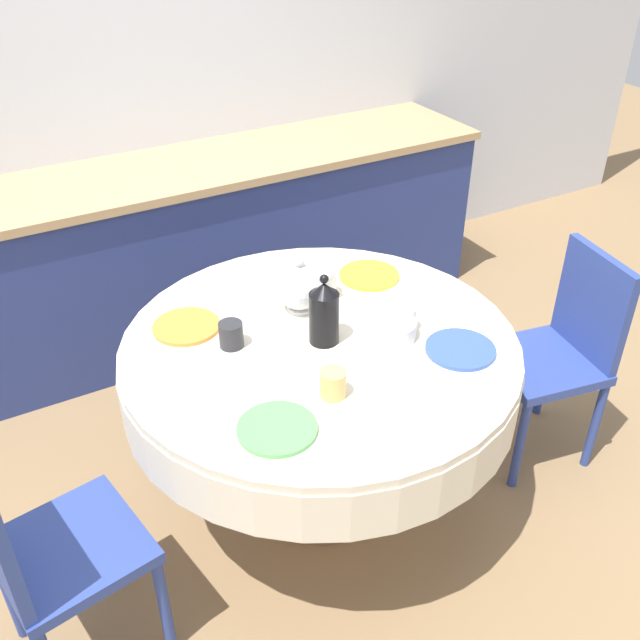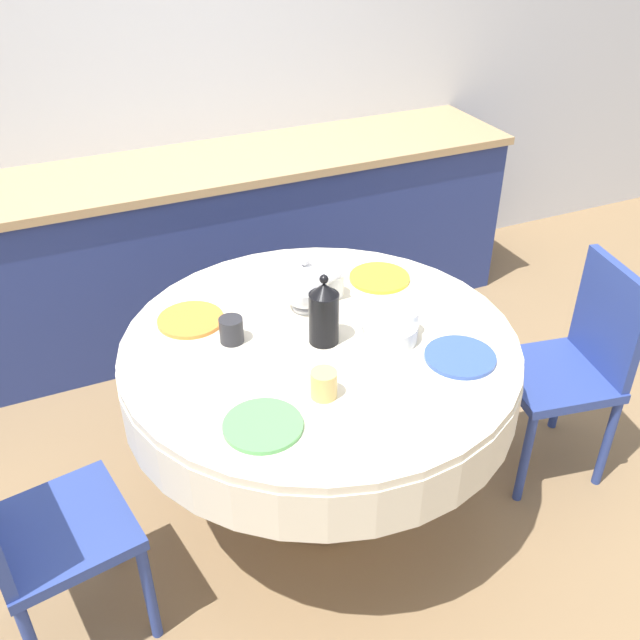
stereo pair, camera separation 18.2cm
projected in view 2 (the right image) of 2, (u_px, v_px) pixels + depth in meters
name	position (u px, v px, depth m)	size (l,w,h in m)	color
ground_plane	(320.00, 501.00, 2.83)	(12.00, 12.00, 0.00)	#8E704C
wall_back	(171.00, 63.00, 3.46)	(7.00, 0.05, 2.60)	silver
kitchen_counter	(206.00, 247.00, 3.67)	(3.24, 0.64, 0.91)	navy
dining_table	(320.00, 369.00, 2.47)	(1.35, 1.35, 0.78)	olive
chair_left	(574.00, 360.00, 2.76)	(0.46, 0.46, 0.90)	#2D428E
chair_right	(31.00, 527.00, 2.07)	(0.46, 0.46, 0.90)	#2D428E
plate_near_left	(263.00, 425.00, 2.03)	(0.23, 0.23, 0.01)	#5BA85B
cup_near_left	(324.00, 384.00, 2.13)	(0.08, 0.08, 0.09)	#DBB766
plate_near_right	(460.00, 357.00, 2.31)	(0.23, 0.23, 0.01)	#3856AD
cup_near_right	(406.00, 323.00, 2.41)	(0.08, 0.08, 0.09)	white
plate_far_left	(191.00, 320.00, 2.49)	(0.23, 0.23, 0.01)	orange
cup_far_left	(231.00, 330.00, 2.37)	(0.08, 0.08, 0.09)	#28282D
plate_far_right	(379.00, 278.00, 2.74)	(0.23, 0.23, 0.01)	yellow
cup_far_right	(333.00, 285.00, 2.62)	(0.08, 0.08, 0.09)	white
coffee_carafe	(324.00, 313.00, 2.34)	(0.10, 0.10, 0.25)	black
teapot	(305.00, 286.00, 2.51)	(0.23, 0.17, 0.22)	white
fruit_bowl	(390.00, 331.00, 2.39)	(0.19, 0.19, 0.06)	silver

